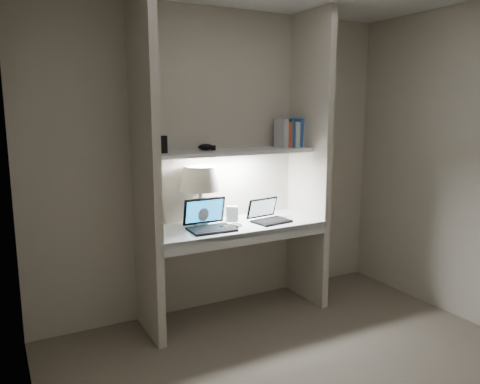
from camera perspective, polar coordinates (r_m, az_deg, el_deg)
back_wall at (r=3.96m, az=-2.47°, el=3.68°), size 3.20×0.01×2.50m
alcove_panel_left at (r=3.44m, az=-11.45°, el=2.49°), size 0.06×0.55×2.50m
alcove_panel_right at (r=4.11m, az=8.46°, el=3.80°), size 0.06×0.55×2.50m
desk at (r=3.81m, az=-0.61°, el=-4.23°), size 1.40×0.55×0.04m
desk_apron at (r=3.60m, az=1.33°, el=-5.60°), size 1.46×0.03×0.10m
shelf at (r=3.79m, az=-1.29°, el=4.91°), size 1.40×0.36×0.03m
strip_light at (r=3.79m, az=-1.29°, el=4.58°), size 0.60×0.04×0.02m
table_lamp at (r=3.74m, az=-4.90°, el=0.80°), size 0.33×0.33×0.48m
laptop_main at (r=3.66m, az=-3.82°, el=-3.70°), size 0.35×0.31×0.23m
laptop_netbook at (r=3.90m, az=3.45°, el=-2.97°), size 0.33×0.29×0.19m
speaker at (r=3.89m, az=-1.02°, el=-2.65°), size 0.11×0.10×0.13m
mouse at (r=3.66m, az=-1.92°, el=-4.29°), size 0.10×0.08×0.03m
cable_coil at (r=3.74m, az=-0.54°, el=-4.07°), size 0.13×0.13×0.01m
sticky_note at (r=3.65m, az=-10.26°, el=-4.71°), size 0.08×0.08×0.00m
book_row at (r=4.12m, az=6.10°, el=7.10°), size 0.23×0.16×0.25m
shelf_box at (r=3.57m, az=-9.54°, el=5.73°), size 0.08×0.06×0.13m
shelf_gadget at (r=3.75m, az=-4.21°, el=5.48°), size 0.14×0.11×0.05m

